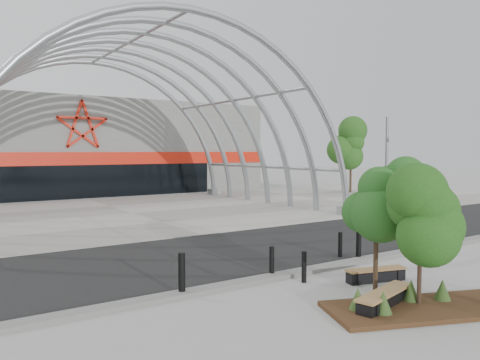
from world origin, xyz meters
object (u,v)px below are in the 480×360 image
signal_pole (386,164)px  bench_1 (376,275)px  bench_0 (385,301)px  street_tree_1 (377,191)px  street_tree_0 (421,211)px  bollard_2 (304,267)px

signal_pole → bench_1: 14.62m
bench_1 → bench_0: bearing=-135.1°
street_tree_1 → bench_1: bearing=39.4°
street_tree_0 → street_tree_1: street_tree_1 is taller
signal_pole → bench_1: signal_pole is taller
signal_pole → bench_0: (-13.01, -10.55, -2.74)m
bench_0 → bollard_2: 2.77m
bench_0 → bollard_2: (-0.06, 2.76, 0.23)m
street_tree_0 → bench_1: size_ratio=1.74×
signal_pole → bollard_2: (-13.07, -7.79, -2.51)m
street_tree_0 → bench_1: 3.09m
street_tree_0 → bollard_2: bearing=105.4°
bench_0 → bench_1: bearing=44.9°
street_tree_0 → bench_0: size_ratio=1.48×
bollard_2 → bench_1: bearing=-31.0°
street_tree_1 → bench_0: bearing=-131.2°
bench_1 → signal_pole: bearing=38.1°
bench_0 → bench_1: 2.41m
street_tree_1 → bench_0: street_tree_1 is taller
street_tree_0 → bollard_2: (-0.86, 3.12, -1.87)m
street_tree_0 → bench_0: 2.27m
street_tree_1 → bench_0: (-0.93, -1.06, -2.45)m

